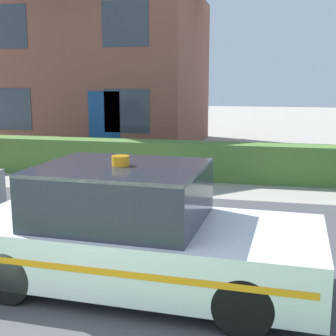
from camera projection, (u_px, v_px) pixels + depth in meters
name	position (u px, v px, depth m)	size (l,w,h in m)	color
road_strip	(134.00, 242.00, 7.18)	(28.00, 5.77, 0.01)	#424247
garden_hedge	(210.00, 161.00, 11.56)	(12.68, 0.71, 0.92)	#4C7233
police_car	(136.00, 232.00, 5.55)	(4.27, 1.98, 1.59)	black
house_left	(103.00, 40.00, 17.09)	(7.27, 7.03, 7.57)	brown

